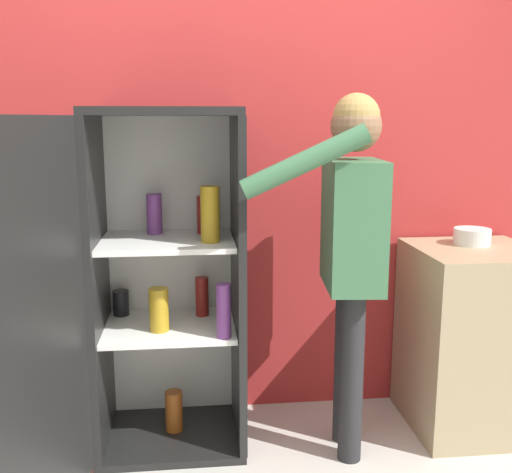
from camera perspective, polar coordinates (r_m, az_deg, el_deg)
wall_back at (r=3.04m, az=-2.28°, el=6.42°), size 7.00×0.06×2.55m
refrigerator at (r=2.72m, az=-10.63°, el=-4.87°), size 0.91×1.19×1.57m
person at (r=2.65m, az=9.01°, el=0.52°), size 0.65×0.55×1.63m
counter at (r=3.19m, az=19.79°, el=-9.10°), size 0.59×0.60×0.91m
bowl at (r=3.15m, az=19.89°, el=0.01°), size 0.18×0.18×0.08m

